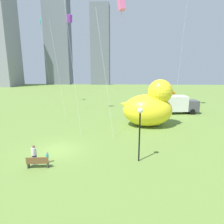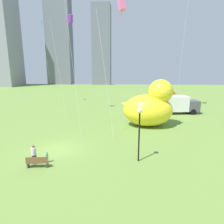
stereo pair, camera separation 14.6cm
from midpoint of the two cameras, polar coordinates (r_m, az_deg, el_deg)
The scene contains 11 objects.
ground_plane at distance 19.37m, azimuth -15.35°, elevation -10.34°, with size 140.00×140.00×0.00m, color olive.
park_bench at distance 16.49m, azimuth -20.61°, elevation -13.16°, with size 1.64×0.63×0.90m.
person_adult at distance 16.98m, azimuth -21.48°, elevation -10.99°, with size 0.39×0.39×1.58m.
person_child at distance 17.02m, azimuth -18.16°, elevation -12.02°, with size 0.22×0.22×0.91m.
giant_inflatable_duck at distance 25.86m, azimuth 10.45°, elevation 1.57°, with size 7.17×4.60×5.95m.
lamppost at distance 15.70m, azimuth 7.66°, elevation -2.84°, with size 0.43×0.43×4.39m.
box_truck at distance 34.14m, azimuth 17.60°, elevation 2.04°, with size 6.75×3.07×2.85m.
city_skyline at distance 90.07m, azimuth -18.77°, elevation 19.57°, with size 43.96×19.43×41.58m.
kite_pink at distance 23.91m, azimuth 2.43°, elevation 27.91°, with size 3.34×3.51×14.44m.
kite_teal at distance 42.79m, azimuth -19.61°, elevation 22.03°, with size 1.59×1.87×16.40m.
kite_purple at distance 33.84m, azimuth -12.20°, elevation 24.34°, with size 3.71×3.78×15.17m.
Camera 1 is at (5.95, -16.84, 7.45)m, focal length 32.19 mm.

